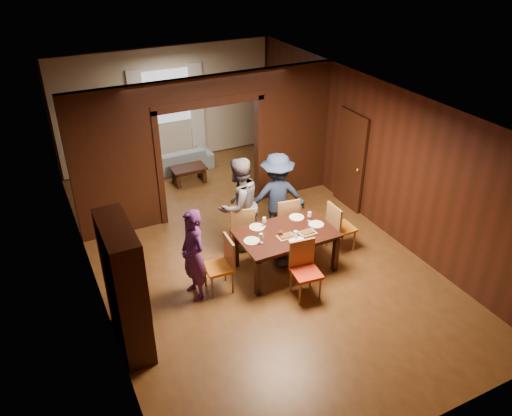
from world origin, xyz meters
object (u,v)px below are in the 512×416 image
chair_far_r (284,218)px  chair_near (306,271)px  person_purple (193,255)px  sofa (174,160)px  chair_left (218,266)px  person_navy (277,196)px  chair_right (342,226)px  person_grey (239,205)px  hutch (125,288)px  dining_table (285,250)px  chair_far_l (241,227)px  coffee_table (189,175)px

chair_far_r → chair_near: 1.69m
person_purple → chair_far_r: size_ratio=1.64×
sofa → chair_left: size_ratio=1.95×
person_navy → chair_right: (0.87, -0.95, -0.39)m
chair_right → chair_near: same height
person_grey → chair_right: person_grey is taller
person_grey → chair_right: size_ratio=1.89×
hutch → dining_table: bearing=11.3°
person_grey → sofa: person_grey is taller
person_purple → chair_far_l: (1.24, 0.87, -0.31)m
sofa → person_purple: bearing=74.5°
person_navy → dining_table: person_navy is taller
chair_right → chair_far_r: 1.10m
chair_left → hutch: size_ratio=0.48×
hutch → chair_far_r: bearing=22.6°
chair_near → hutch: hutch is taller
dining_table → chair_far_r: chair_far_r is taller
person_grey → dining_table: 1.19m
person_purple → chair_far_r: person_purple is taller
chair_far_r → chair_near: bearing=80.2°
chair_far_r → hutch: size_ratio=0.48×
chair_right → coffee_table: bearing=22.7°
chair_left → chair_far_l: size_ratio=1.00×
coffee_table → chair_near: 4.79m
person_purple → chair_far_l: person_purple is taller
sofa → chair_right: chair_right is taller
person_grey → chair_right: bearing=134.8°
sofa → hutch: 5.91m
chair_left → chair_far_l: same height
chair_left → chair_far_r: same height
chair_left → chair_right: same height
person_grey → sofa: (-0.05, 3.81, -0.64)m
person_grey → chair_far_l: bearing=78.2°
person_navy → sofa: person_navy is taller
chair_near → chair_right: bearing=40.4°
dining_table → chair_far_r: (0.43, 0.81, 0.10)m
sofa → chair_near: bearing=92.9°
coffee_table → hutch: bearing=-118.9°
person_grey → chair_near: person_grey is taller
person_purple → chair_near: (1.62, -0.82, -0.31)m
chair_far_l → chair_far_r: (0.87, -0.08, 0.00)m
sofa → hutch: size_ratio=0.95×
person_navy → chair_left: (-1.66, -1.06, -0.39)m
person_navy → dining_table: bearing=87.3°
person_navy → chair_left: person_navy is taller
person_navy → chair_left: size_ratio=1.80×
person_purple → chair_near: bearing=55.2°
chair_left → coffee_table: bearing=170.1°
dining_table → chair_near: size_ratio=1.74×
person_grey → chair_near: 1.86m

